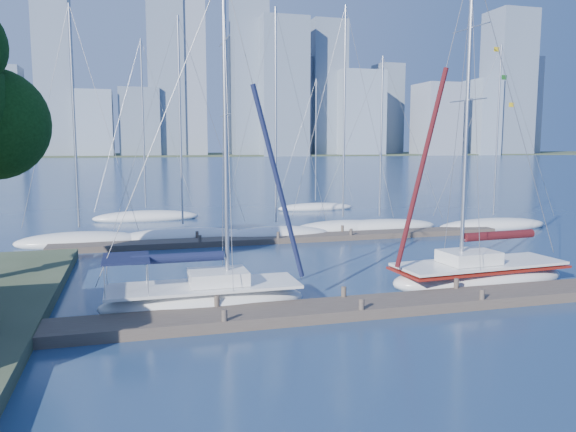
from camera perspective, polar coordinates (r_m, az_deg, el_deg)
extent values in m
plane|color=#162B49|center=(21.69, 6.53, -9.77)|extent=(700.00, 700.00, 0.00)
cube|color=#473C34|center=(21.63, 6.54, -9.27)|extent=(26.00, 2.00, 0.40)
cube|color=#473C34|center=(37.07, 0.20, -2.29)|extent=(30.00, 1.80, 0.36)
cube|color=#38472D|center=(339.37, -14.10, 6.00)|extent=(800.00, 100.00, 1.50)
ellipsoid|color=white|center=(22.34, -8.51, -8.67)|extent=(7.99, 2.67, 1.40)
cube|color=white|center=(22.17, -8.54, -7.05)|extent=(7.40, 2.46, 0.11)
cube|color=white|center=(22.17, -7.11, -6.16)|extent=(2.25, 1.71, 0.51)
cylinder|color=silver|center=(21.63, -6.36, 8.58)|extent=(0.17, 0.17, 11.83)
cylinder|color=silver|center=(21.84, -11.09, -4.44)|extent=(3.78, 0.12, 0.09)
cylinder|color=#101636|center=(21.82, -11.10, -4.20)|extent=(3.48, 0.40, 0.37)
cube|color=#101636|center=(21.74, -16.14, -4.15)|extent=(1.70, 2.23, 0.07)
ellipsoid|color=white|center=(27.24, 18.81, -6.04)|extent=(8.73, 3.40, 1.50)
cube|color=white|center=(27.10, 18.87, -4.60)|extent=(8.08, 3.13, 0.12)
cube|color=white|center=(26.66, 17.89, -3.98)|extent=(2.52, 1.99, 0.55)
cylinder|color=silver|center=(25.97, 17.72, 9.69)|extent=(0.18, 0.18, 13.18)
cylinder|color=silver|center=(27.53, 20.65, -2.05)|extent=(4.05, 0.39, 0.10)
cylinder|color=#3E0D13|center=(27.52, 20.66, -1.85)|extent=(3.75, 0.66, 0.40)
cube|color=maroon|center=(27.13, 18.86, -4.95)|extent=(8.27, 3.25, 0.10)
ellipsoid|color=white|center=(37.93, -20.38, -2.45)|extent=(8.21, 5.38, 1.26)
cylinder|color=silver|center=(37.47, -20.91, 9.29)|extent=(0.14, 0.14, 13.64)
ellipsoid|color=white|center=(37.97, -10.62, -2.12)|extent=(9.23, 4.18, 1.22)
cylinder|color=silver|center=(37.50, -10.89, 9.36)|extent=(0.13, 0.13, 13.36)
ellipsoid|color=white|center=(38.09, -1.22, -1.96)|extent=(7.75, 3.31, 1.23)
cylinder|color=silver|center=(37.64, -1.25, 10.02)|extent=(0.13, 0.13, 14.04)
ellipsoid|color=white|center=(41.23, 5.60, -1.29)|extent=(7.87, 3.70, 1.24)
cylinder|color=silver|center=(40.84, 5.75, 10.36)|extent=(0.13, 0.13, 14.88)
ellipsoid|color=white|center=(42.20, 9.27, -1.15)|extent=(9.35, 5.68, 1.22)
cylinder|color=silver|center=(41.76, 9.45, 7.90)|extent=(0.13, 0.13, 11.51)
ellipsoid|color=white|center=(45.23, 20.11, -0.95)|extent=(9.41, 4.80, 1.19)
cylinder|color=silver|center=(44.82, 20.51, 8.07)|extent=(0.13, 0.13, 12.47)
ellipsoid|color=white|center=(48.86, -14.20, -0.14)|extent=(8.98, 5.40, 1.19)
cylinder|color=silver|center=(48.50, -14.49, 8.99)|extent=(0.13, 0.13, 13.78)
ellipsoid|color=white|center=(54.93, 2.81, 0.83)|extent=(7.71, 2.52, 0.99)
cylinder|color=silver|center=(54.58, 2.85, 7.67)|extent=(0.11, 0.11, 11.63)
cube|color=slate|center=(313.31, -27.11, 9.38)|extent=(19.66, 17.63, 44.19)
cube|color=gray|center=(331.32, -22.51, 9.09)|extent=(15.39, 17.61, 39.83)
cube|color=gray|center=(304.86, -18.98, 8.83)|extent=(17.22, 19.81, 33.29)
cube|color=slate|center=(306.13, -14.85, 9.15)|extent=(20.47, 16.86, 35.19)
cube|color=gray|center=(312.06, -10.17, 13.65)|extent=(18.19, 14.99, 83.07)
cube|color=gray|center=(330.37, -4.99, 11.78)|extent=(15.76, 17.46, 64.75)
cube|color=slate|center=(309.45, -0.53, 12.88)|extent=(25.06, 18.95, 73.07)
cube|color=gray|center=(329.92, 2.24, 10.97)|extent=(15.18, 17.11, 55.14)
cube|color=gray|center=(323.82, 7.23, 10.28)|extent=(25.40, 18.80, 47.15)
cube|color=slate|center=(364.02, 10.04, 10.57)|extent=(15.12, 17.52, 55.77)
cube|color=gray|center=(344.45, 14.82, 9.44)|extent=(21.41, 23.94, 41.41)
cube|color=gray|center=(360.75, 19.05, 9.43)|extent=(13.95, 21.38, 44.57)
cube|color=slate|center=(376.00, 21.42, 12.38)|extent=(24.39, 23.60, 85.94)
cube|color=gray|center=(406.90, 22.82, 10.24)|extent=(15.59, 17.08, 62.56)
cube|color=slate|center=(316.16, -22.86, 16.63)|extent=(17.18, 18.00, 121.41)
cube|color=slate|center=(312.49, -12.35, 14.74)|extent=(18.15, 18.00, 95.54)
cube|color=slate|center=(318.73, -3.96, 15.39)|extent=(18.81, 18.00, 102.76)
cube|color=slate|center=(328.96, 3.96, 12.73)|extent=(19.58, 18.00, 75.33)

